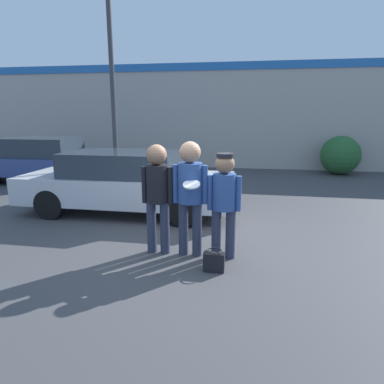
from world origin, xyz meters
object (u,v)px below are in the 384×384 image
object	(u,v)px
person_middle_with_frisbee	(190,188)
person_left	(157,189)
parked_car_near	(126,182)
parked_car_far	(43,160)
handbag	(214,261)
street_lamp	(117,40)
shrub	(340,155)
person_right	(224,197)

from	to	relation	value
person_middle_with_frisbee	person_left	bearing A→B (deg)	178.85
parked_car_near	parked_car_far	bearing A→B (deg)	143.76
parked_car_far	handbag	size ratio (longest dim) A/B	14.16
parked_car_near	parked_car_far	distance (m)	4.90
person_middle_with_frisbee	parked_car_near	distance (m)	2.90
person_middle_with_frisbee	street_lamp	size ratio (longest dim) A/B	0.28
handbag	person_left	bearing A→B (deg)	151.44
parked_car_near	street_lamp	bearing A→B (deg)	114.42
parked_car_far	handbag	world-z (taller)	parked_car_far
parked_car_near	handbag	world-z (taller)	parked_car_near
shrub	handbag	size ratio (longest dim) A/B	4.47
person_left	parked_car_near	xyz separation A→B (m)	(-1.34, 2.18, -0.35)
person_left	shrub	distance (m)	9.48
parked_car_near	handbag	size ratio (longest dim) A/B	14.81
person_right	parked_car_near	xyz separation A→B (m)	(-2.39, 2.19, -0.28)
person_middle_with_frisbee	handbag	bearing A→B (deg)	-49.54
person_middle_with_frisbee	person_right	distance (m)	0.54
person_middle_with_frisbee	handbag	world-z (taller)	person_middle_with_frisbee
street_lamp	handbag	size ratio (longest dim) A/B	20.47
person_right	street_lamp	world-z (taller)	street_lamp
person_left	parked_car_near	size ratio (longest dim) A/B	0.37
street_lamp	parked_car_near	bearing A→B (deg)	-65.58
person_middle_with_frisbee	handbag	xyz separation A→B (m)	(0.44, -0.51, -0.95)
parked_car_near	shrub	bearing A→B (deg)	45.41
street_lamp	handbag	world-z (taller)	street_lamp
street_lamp	handbag	xyz separation A→B (m)	(2.79, -3.77, -3.76)
parked_car_far	street_lamp	size ratio (longest dim) A/B	0.69
shrub	handbag	world-z (taller)	shrub
person_left	parked_car_near	distance (m)	2.58
shrub	street_lamp	bearing A→B (deg)	-142.27
parked_car_near	parked_car_far	world-z (taller)	parked_car_far
street_lamp	person_middle_with_frisbee	bearing A→B (deg)	-54.18
person_right	shrub	world-z (taller)	person_right
person_middle_with_frisbee	handbag	size ratio (longest dim) A/B	5.69
parked_car_far	shrub	distance (m)	10.44
person_middle_with_frisbee	person_right	bearing A→B (deg)	-0.75
person_left	person_right	bearing A→B (deg)	-0.95
person_middle_with_frisbee	parked_car_near	xyz separation A→B (m)	(-1.86, 2.19, -0.40)
parked_car_near	person_right	bearing A→B (deg)	-42.56
person_middle_with_frisbee	street_lamp	bearing A→B (deg)	125.82
person_right	handbag	world-z (taller)	person_right
person_middle_with_frisbee	parked_car_far	distance (m)	7.73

